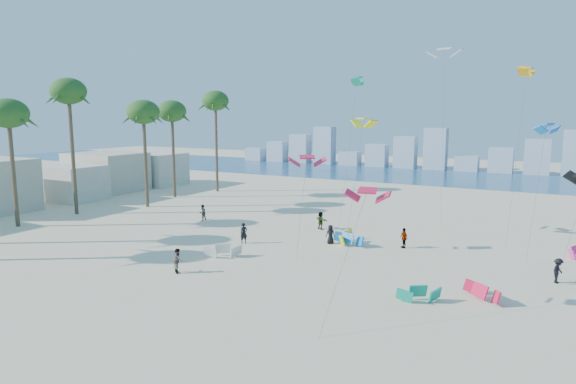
% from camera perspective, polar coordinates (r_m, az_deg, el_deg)
% --- Properties ---
extents(ground, '(220.00, 220.00, 0.00)m').
position_cam_1_polar(ground, '(31.77, -19.29, -11.62)').
color(ground, beige).
rests_on(ground, ground).
extents(ocean, '(220.00, 220.00, 0.00)m').
position_cam_1_polar(ocean, '(95.04, 14.71, 2.05)').
color(ocean, navy).
rests_on(ocean, ground).
extents(kitesurfer_near, '(0.73, 0.78, 1.78)m').
position_cam_1_polar(kitesurfer_near, '(42.18, -5.19, -4.81)').
color(kitesurfer_near, black).
rests_on(kitesurfer_near, ground).
extents(kitesurfer_mid, '(1.05, 1.01, 1.71)m').
position_cam_1_polar(kitesurfer_mid, '(35.25, -12.77, -7.83)').
color(kitesurfer_mid, gray).
rests_on(kitesurfer_mid, ground).
extents(kitesurfers_far, '(38.45, 13.07, 1.74)m').
position_cam_1_polar(kitesurfers_far, '(43.04, 9.77, -4.70)').
color(kitesurfers_far, black).
rests_on(kitesurfers_far, ground).
extents(grounded_kites, '(26.68, 17.34, 0.96)m').
position_cam_1_polar(grounded_kites, '(37.48, 10.26, -7.38)').
color(grounded_kites, silver).
rests_on(grounded_kites, ground).
extents(flying_kites, '(23.66, 35.63, 18.71)m').
position_cam_1_polar(flying_kites, '(45.06, 20.01, 10.09)').
color(flying_kites, '#DD1642').
rests_on(flying_kites, ground).
extents(palm_row, '(7.64, 44.80, 14.93)m').
position_cam_1_polar(palm_row, '(57.19, -22.92, 9.06)').
color(palm_row, brown).
rests_on(palm_row, ground).
extents(beachfront_buildings, '(11.50, 43.00, 6.00)m').
position_cam_1_polar(beachfront_buildings, '(69.70, -25.44, 1.29)').
color(beachfront_buildings, beige).
rests_on(beachfront_buildings, ground).
extents(distant_skyline, '(85.00, 3.00, 8.40)m').
position_cam_1_polar(distant_skyline, '(104.70, 15.47, 4.33)').
color(distant_skyline, '#9EADBF').
rests_on(distant_skyline, ground).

